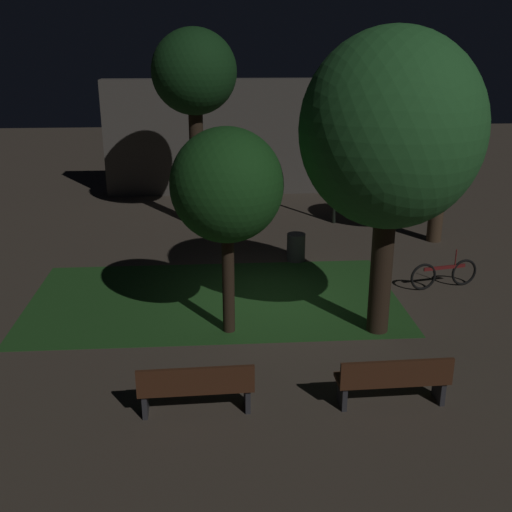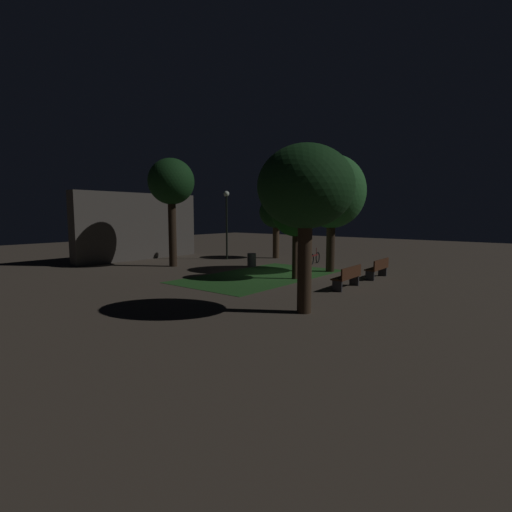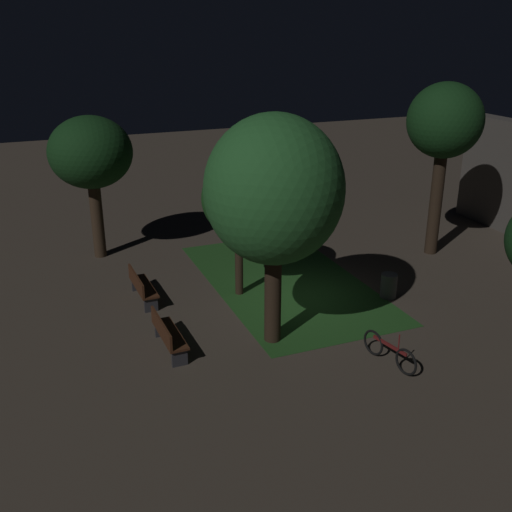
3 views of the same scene
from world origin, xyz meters
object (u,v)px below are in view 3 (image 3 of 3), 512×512
object	(u,v)px
bench_lawn_edge	(141,286)
bicycle	(389,352)
trash_bin	(389,286)
tree_tall_center	(445,124)
tree_near_wall	(238,199)
tree_back_left	(274,191)
bench_by_lamp	(167,334)
tree_lawn_side	(91,154)

from	to	relation	value
bench_lawn_edge	bicycle	bearing A→B (deg)	39.96
trash_bin	bicycle	xyz separation A→B (m)	(3.24, -2.13, -0.03)
tree_tall_center	bicycle	world-z (taller)	tree_tall_center
tree_near_wall	trash_bin	world-z (taller)	tree_near_wall
tree_tall_center	bicycle	distance (m)	9.19
tree_back_left	bicycle	distance (m)	4.74
tree_near_wall	trash_bin	distance (m)	5.19
bench_by_lamp	tree_back_left	size ratio (longest dim) A/B	0.31
bench_by_lamp	tree_back_left	distance (m)	4.44
bench_lawn_edge	tree_back_left	world-z (taller)	tree_back_left
tree_tall_center	trash_bin	bearing A→B (deg)	-53.30
bench_lawn_edge	trash_bin	size ratio (longest dim) A/B	2.44
tree_tall_center	tree_back_left	bearing A→B (deg)	-64.45
tree_tall_center	bench_lawn_edge	bearing A→B (deg)	-89.22
bench_by_lamp	tree_lawn_side	xyz separation A→B (m)	(-7.34, -0.60, 3.15)
bench_by_lamp	tree_tall_center	size ratio (longest dim) A/B	0.30
tree_tall_center	trash_bin	xyz separation A→B (m)	(2.63, -3.53, -4.20)
tree_near_wall	bench_by_lamp	bearing A→B (deg)	-48.48
trash_bin	tree_tall_center	bearing A→B (deg)	126.70
bench_by_lamp	bicycle	size ratio (longest dim) A/B	1.05
tree_lawn_side	trash_bin	bearing A→B (deg)	48.28
bench_by_lamp	tree_tall_center	xyz separation A→B (m)	(-3.27, 10.46, 4.09)
tree_near_wall	tree_back_left	bearing A→B (deg)	-3.65
tree_lawn_side	bicycle	distance (m)	11.79
bench_lawn_edge	bench_by_lamp	size ratio (longest dim) A/B	1.00
trash_bin	bench_by_lamp	bearing A→B (deg)	-84.79
tree_tall_center	bicycle	size ratio (longest dim) A/B	3.45
tree_tall_center	bicycle	bearing A→B (deg)	-43.93
trash_bin	tree_near_wall	bearing A→B (deg)	-115.04
trash_bin	bicycle	world-z (taller)	bicycle
tree_tall_center	tree_near_wall	bearing A→B (deg)	-84.50
bench_lawn_edge	tree_tall_center	world-z (taller)	tree_tall_center
tree_back_left	bench_by_lamp	bearing A→B (deg)	-99.75
tree_near_wall	trash_bin	xyz separation A→B (m)	(1.90, 4.07, -2.61)
bench_by_lamp	trash_bin	xyz separation A→B (m)	(-0.63, 6.93, -0.11)
tree_back_left	bicycle	world-z (taller)	tree_back_left
bench_by_lamp	bicycle	bearing A→B (deg)	61.49
tree_near_wall	bicycle	world-z (taller)	tree_near_wall
tree_tall_center	trash_bin	world-z (taller)	tree_tall_center
tree_near_wall	bicycle	bearing A→B (deg)	20.68
bench_by_lamp	tree_near_wall	bearing A→B (deg)	131.52
bench_by_lamp	trash_bin	distance (m)	6.96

